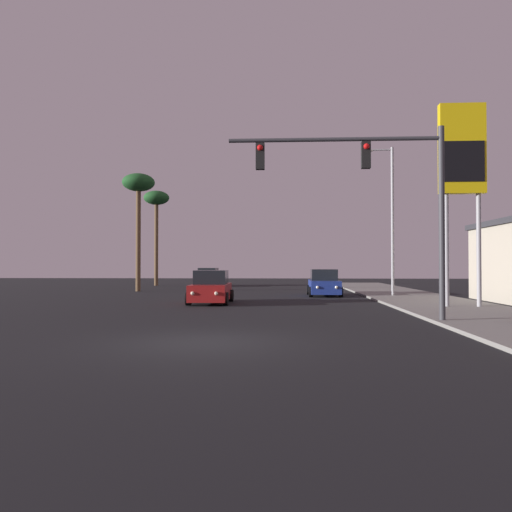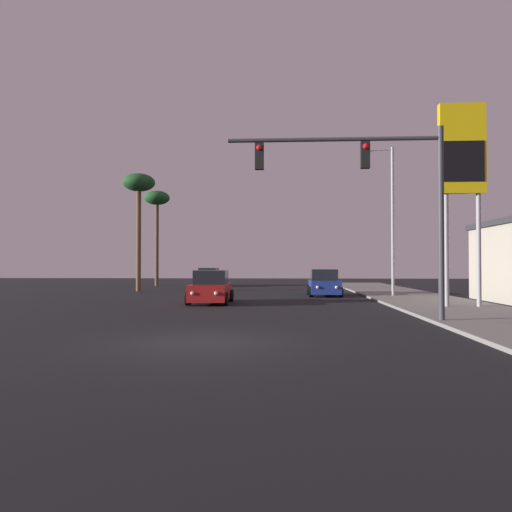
{
  "view_description": "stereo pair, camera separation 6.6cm",
  "coord_description": "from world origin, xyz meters",
  "px_view_note": "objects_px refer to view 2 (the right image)",
  "views": [
    {
      "loc": [
        2.0,
        -12.53,
        1.95
      ],
      "look_at": [
        0.48,
        15.9,
        2.47
      ],
      "focal_mm": 35.0,
      "sensor_mm": 36.0,
      "label": 1
    },
    {
      "loc": [
        2.06,
        -12.53,
        1.95
      ],
      "look_at": [
        0.48,
        15.9,
        2.47
      ],
      "focal_mm": 35.0,
      "sensor_mm": 36.0,
      "label": 2
    }
  ],
  "objects_px": {
    "car_blue": "(324,284)",
    "palm_tree_mid": "(139,189)",
    "gas_station_sign": "(462,160)",
    "palm_tree_far": "(157,203)",
    "car_black": "(209,278)",
    "street_lamp": "(390,213)",
    "car_red": "(211,288)",
    "traffic_light_mast": "(378,183)"
  },
  "relations": [
    {
      "from": "car_blue",
      "to": "palm_tree_mid",
      "type": "height_order",
      "value": "palm_tree_mid"
    },
    {
      "from": "car_red",
      "to": "gas_station_sign",
      "type": "distance_m",
      "value": 13.3
    },
    {
      "from": "car_red",
      "to": "car_blue",
      "type": "bearing_deg",
      "value": -135.15
    },
    {
      "from": "street_lamp",
      "to": "palm_tree_far",
      "type": "relative_size",
      "value": 1.0
    },
    {
      "from": "car_black",
      "to": "street_lamp",
      "type": "bearing_deg",
      "value": 133.2
    },
    {
      "from": "traffic_light_mast",
      "to": "street_lamp",
      "type": "xyz_separation_m",
      "value": [
        3.27,
        13.61,
        0.39
      ]
    },
    {
      "from": "car_black",
      "to": "palm_tree_mid",
      "type": "relative_size",
      "value": 0.49
    },
    {
      "from": "car_black",
      "to": "car_red",
      "type": "relative_size",
      "value": 1.0
    },
    {
      "from": "traffic_light_mast",
      "to": "gas_station_sign",
      "type": "relative_size",
      "value": 0.81
    },
    {
      "from": "car_red",
      "to": "gas_station_sign",
      "type": "height_order",
      "value": "gas_station_sign"
    },
    {
      "from": "traffic_light_mast",
      "to": "palm_tree_far",
      "type": "relative_size",
      "value": 0.81
    },
    {
      "from": "car_red",
      "to": "palm_tree_far",
      "type": "xyz_separation_m",
      "value": [
        -8.29,
        21.27,
        7.04
      ]
    },
    {
      "from": "car_red",
      "to": "gas_station_sign",
      "type": "bearing_deg",
      "value": 165.13
    },
    {
      "from": "car_blue",
      "to": "palm_tree_far",
      "type": "bearing_deg",
      "value": -44.84
    },
    {
      "from": "car_blue",
      "to": "car_black",
      "type": "height_order",
      "value": "same"
    },
    {
      "from": "street_lamp",
      "to": "car_red",
      "type": "bearing_deg",
      "value": -152.43
    },
    {
      "from": "car_black",
      "to": "palm_tree_mid",
      "type": "height_order",
      "value": "palm_tree_mid"
    },
    {
      "from": "traffic_light_mast",
      "to": "palm_tree_far",
      "type": "height_order",
      "value": "palm_tree_far"
    },
    {
      "from": "car_black",
      "to": "palm_tree_far",
      "type": "relative_size",
      "value": 0.48
    },
    {
      "from": "palm_tree_far",
      "to": "street_lamp",
      "type": "bearing_deg",
      "value": -40.82
    },
    {
      "from": "street_lamp",
      "to": "gas_station_sign",
      "type": "bearing_deg",
      "value": -79.93
    },
    {
      "from": "street_lamp",
      "to": "palm_tree_far",
      "type": "xyz_separation_m",
      "value": [
        -18.47,
        15.96,
        2.69
      ]
    },
    {
      "from": "car_black",
      "to": "street_lamp",
      "type": "height_order",
      "value": "street_lamp"
    },
    {
      "from": "car_black",
      "to": "car_red",
      "type": "height_order",
      "value": "same"
    },
    {
      "from": "palm_tree_far",
      "to": "traffic_light_mast",
      "type": "bearing_deg",
      "value": -62.79
    },
    {
      "from": "palm_tree_far",
      "to": "car_blue",
      "type": "bearing_deg",
      "value": -45.28
    },
    {
      "from": "traffic_light_mast",
      "to": "palm_tree_mid",
      "type": "bearing_deg",
      "value": 125.57
    },
    {
      "from": "car_blue",
      "to": "gas_station_sign",
      "type": "height_order",
      "value": "gas_station_sign"
    },
    {
      "from": "car_blue",
      "to": "palm_tree_far",
      "type": "height_order",
      "value": "palm_tree_far"
    },
    {
      "from": "car_black",
      "to": "palm_tree_far",
      "type": "xyz_separation_m",
      "value": [
        -5.04,
        0.62,
        7.04
      ]
    },
    {
      "from": "car_red",
      "to": "street_lamp",
      "type": "height_order",
      "value": "street_lamp"
    },
    {
      "from": "car_black",
      "to": "traffic_light_mast",
      "type": "height_order",
      "value": "traffic_light_mast"
    },
    {
      "from": "gas_station_sign",
      "to": "palm_tree_far",
      "type": "distance_m",
      "value": 31.23
    },
    {
      "from": "palm_tree_mid",
      "to": "street_lamp",
      "type": "bearing_deg",
      "value": -19.03
    },
    {
      "from": "gas_station_sign",
      "to": "palm_tree_far",
      "type": "relative_size",
      "value": 1.0
    },
    {
      "from": "traffic_light_mast",
      "to": "street_lamp",
      "type": "distance_m",
      "value": 14.0
    },
    {
      "from": "gas_station_sign",
      "to": "palm_tree_far",
      "type": "height_order",
      "value": "gas_station_sign"
    },
    {
      "from": "street_lamp",
      "to": "palm_tree_far",
      "type": "height_order",
      "value": "street_lamp"
    },
    {
      "from": "car_blue",
      "to": "traffic_light_mast",
      "type": "distance_m",
      "value": 15.39
    },
    {
      "from": "gas_station_sign",
      "to": "car_red",
      "type": "bearing_deg",
      "value": 166.62
    },
    {
      "from": "street_lamp",
      "to": "car_black",
      "type": "bearing_deg",
      "value": 131.22
    },
    {
      "from": "car_blue",
      "to": "traffic_light_mast",
      "type": "bearing_deg",
      "value": 92.9
    }
  ]
}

